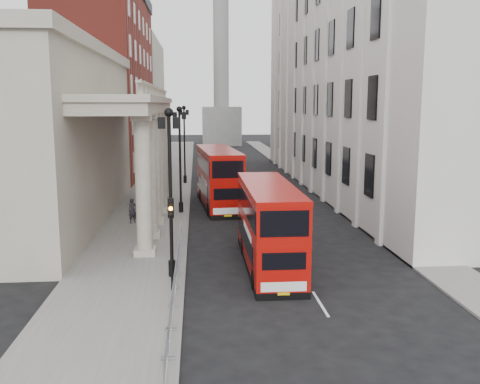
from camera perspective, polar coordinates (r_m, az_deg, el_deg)
The scene contains 19 objects.
ground at distance 23.50m, azimuth -6.17°, elevation -12.19°, with size 260.00×260.00×0.00m, color black.
sidewalk_west at distance 52.68m, azimuth -8.61°, elevation -0.07°, with size 6.00×140.00×0.12m, color slate.
sidewalk_east at distance 54.08m, azimuth 9.10°, elevation 0.16°, with size 3.00×140.00×0.12m, color slate.
kerb at distance 52.55m, azimuth -5.40°, elevation -0.02°, with size 0.20×140.00×0.14m, color slate.
portico_building at distance 41.47m, azimuth -20.39°, elevation 5.18°, with size 9.00×28.00×12.00m, color gray.
brick_building at distance 70.78m, azimuth -14.01°, elevation 11.04°, with size 9.00×32.00×22.00m, color maroon.
west_building_far at distance 102.47m, azimuth -11.09°, elevation 9.99°, with size 9.00×30.00×20.00m, color gray.
east_building at distance 56.11m, azimuth 11.49°, elevation 13.17°, with size 8.00×55.00×25.00m, color silver.
monument_column at distance 114.21m, azimuth -2.03°, elevation 13.08°, with size 8.00×8.00×54.20m.
lamp_post_south at distance 26.14m, azimuth -7.46°, elevation 1.15°, with size 1.05×0.44×8.32m.
lamp_post_mid at distance 42.03m, azimuth -6.42°, elevation 4.27°, with size 1.05×0.44×8.32m.
lamp_post_north at distance 57.98m, azimuth -5.95°, elevation 5.67°, with size 1.05×0.44×8.32m.
traffic_light at distance 24.49m, azimuth -7.36°, elevation -3.70°, with size 0.28×0.33×4.30m.
crowd_barriers at distance 25.37m, azimuth -6.87°, elevation -8.94°, with size 0.50×18.75×1.10m.
bus_near at distance 28.44m, azimuth 3.07°, elevation -3.42°, with size 2.52×10.29×4.44m.
bus_far at distance 45.17m, azimuth -2.31°, elevation 1.65°, with size 3.66×11.48×4.87m.
pedestrian_a at distance 39.21m, azimuth -11.38°, elevation -1.99°, with size 0.65×0.43×1.79m, color black.
pedestrian_b at distance 40.25m, azimuth -10.06°, elevation -1.77°, with size 0.79×0.61×1.62m, color black.
pedestrian_c at distance 40.22m, azimuth -10.01°, elevation -1.74°, with size 0.82×0.53×1.67m, color black.
Camera 1 is at (0.70, -21.85, 8.62)m, focal length 40.00 mm.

